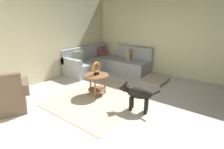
# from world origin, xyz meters

# --- Properties ---
(ground_plane) EXTENTS (6.00, 6.00, 0.10)m
(ground_plane) POSITION_xyz_m (0.00, 0.00, -0.05)
(ground_plane) COLOR beige
(wall_back) EXTENTS (6.00, 0.12, 2.70)m
(wall_back) POSITION_xyz_m (0.00, 2.94, 1.35)
(wall_back) COLOR beige
(wall_back) RESTS_ON ground_plane
(wall_right) EXTENTS (0.12, 6.00, 2.70)m
(wall_right) POSITION_xyz_m (2.94, 0.00, 1.35)
(wall_right) COLOR beige
(wall_right) RESTS_ON ground_plane
(area_rug) EXTENTS (2.30, 1.90, 0.01)m
(area_rug) POSITION_xyz_m (0.15, 0.70, 0.01)
(area_rug) COLOR #BCAD93
(area_rug) RESTS_ON ground_plane
(sectional_couch) EXTENTS (2.20, 2.25, 0.88)m
(sectional_couch) POSITION_xyz_m (1.99, 2.01, 0.29)
(sectional_couch) COLOR #9EA3A8
(sectional_couch) RESTS_ON ground_plane
(armchair) EXTENTS (0.98, 0.90, 0.88)m
(armchair) POSITION_xyz_m (-1.47, 1.80, 0.32)
(armchair) COLOR brown
(armchair) RESTS_ON ground_plane
(side_table) EXTENTS (0.60, 0.60, 0.54)m
(side_table) POSITION_xyz_m (0.23, 0.91, 0.42)
(side_table) COLOR brown
(side_table) RESTS_ON ground_plane
(torus_sculpture) EXTENTS (0.28, 0.08, 0.33)m
(torus_sculpture) POSITION_xyz_m (0.23, 0.91, 0.71)
(torus_sculpture) COLOR black
(torus_sculpture) RESTS_ON side_table
(dog_bed_mat) EXTENTS (0.80, 0.60, 0.09)m
(dog_bed_mat) POSITION_xyz_m (1.98, 0.08, 0.04)
(dog_bed_mat) COLOR #B2A38E
(dog_bed_mat) RESTS_ON ground_plane
(dog) EXTENTS (0.36, 0.83, 0.63)m
(dog) POSITION_xyz_m (0.15, -0.27, 0.38)
(dog) COLOR black
(dog) RESTS_ON ground_plane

